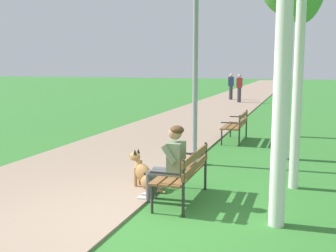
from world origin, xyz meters
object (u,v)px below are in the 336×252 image
Objects in this scene: park_bench_mid at (237,124)px; dog_shepherd at (145,175)px; park_bench_near at (185,170)px; pedestrian_distant at (231,87)px; person_seated_on_near_bench at (170,161)px; lamp_post_near at (195,60)px; pedestrian_further_distant at (239,88)px.

dog_shepherd is (-0.80, -5.10, -0.25)m from park_bench_mid.
park_bench_near is 19.50m from pedestrian_distant.
dog_shepherd is 19.03m from pedestrian_distant.
person_seated_on_near_bench is 1.55× the size of dog_shepherd.
park_bench_mid is 0.34× the size of lamp_post_near.
park_bench_near is at bearing -78.89° from lamp_post_near.
pedestrian_distant is at bearing 100.52° from park_bench_mid.
lamp_post_near is at bearing -82.84° from pedestrian_distant.
park_bench_near is 1.20× the size of person_seated_on_near_bench.
park_bench_near is 1.86× the size of dog_shepherd.
pedestrian_further_distant is at bearing -65.64° from pedestrian_distant.
park_bench_mid is 12.25m from pedestrian_further_distant.
park_bench_mid is 1.86× the size of dog_shepherd.
pedestrian_further_distant is at bearing 95.05° from lamp_post_near.
person_seated_on_near_bench reaches higher than dog_shepherd.
person_seated_on_near_bench is (-0.17, -5.62, 0.17)m from park_bench_mid.
park_bench_near is 0.30m from person_seated_on_near_bench.
pedestrian_further_distant is at bearing 98.39° from park_bench_mid.
lamp_post_near is 2.68× the size of pedestrian_distant.
lamp_post_near is at bearing 101.11° from park_bench_near.
person_seated_on_near_bench is (-0.21, -0.13, 0.17)m from park_bench_near.
lamp_post_near is (0.34, 2.09, 2.03)m from dog_shepherd.
person_seated_on_near_bench is 3.08m from lamp_post_near.
pedestrian_distant and pedestrian_further_distant have the same top height.
park_bench_mid is at bearing -79.48° from pedestrian_distant.
park_bench_near reaches higher than dog_shepherd.
pedestrian_further_distant is (-0.99, 17.21, 0.58)m from dog_shepherd.
park_bench_near and park_bench_mid have the same top height.
person_seated_on_near_bench reaches higher than park_bench_near.
pedestrian_further_distant is at bearing 95.91° from park_bench_near.
lamp_post_near is (-0.49, 2.48, 1.78)m from park_bench_near.
dog_shepherd is 17.25m from pedestrian_further_distant.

